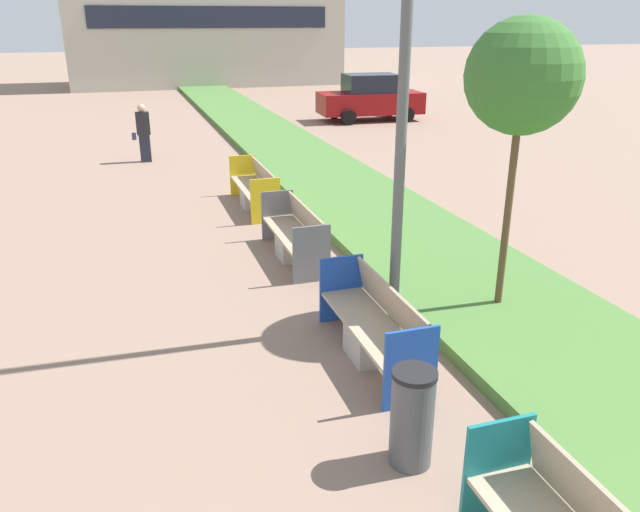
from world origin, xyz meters
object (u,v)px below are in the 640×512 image
object	(u,v)px
bench_grey_frame	(295,238)
bench_yellow_frame	(255,191)
sapling_tree_near	(523,78)
bench_blue_frame	(374,330)
litter_bin	(412,417)
parked_car_distant	(370,98)
pedestrian_walking	(143,133)

from	to	relation	value
bench_grey_frame	bench_yellow_frame	world-z (taller)	same
bench_grey_frame	sapling_tree_near	bearing A→B (deg)	-54.26
bench_blue_frame	litter_bin	size ratio (longest dim) A/B	2.29
bench_blue_frame	bench_yellow_frame	world-z (taller)	same
bench_blue_frame	bench_grey_frame	size ratio (longest dim) A/B	1.00
sapling_tree_near	parked_car_distant	size ratio (longest dim) A/B	0.93
bench_blue_frame	pedestrian_walking	world-z (taller)	pedestrian_walking
litter_bin	pedestrian_walking	world-z (taller)	pedestrian_walking
bench_blue_frame	bench_grey_frame	distance (m)	3.61
parked_car_distant	bench_yellow_frame	bearing A→B (deg)	-119.31
sapling_tree_near	parked_car_distant	world-z (taller)	sapling_tree_near
sapling_tree_near	pedestrian_walking	xyz separation A→B (m)	(-4.23, 11.99, -2.42)
bench_yellow_frame	sapling_tree_near	xyz separation A→B (m)	(2.16, -6.31, 2.88)
bench_grey_frame	parked_car_distant	distance (m)	16.12
litter_bin	pedestrian_walking	size ratio (longest dim) A/B	0.59
parked_car_distant	bench_blue_frame	bearing A→B (deg)	-108.11
bench_blue_frame	bench_yellow_frame	distance (m)	6.92
litter_bin	sapling_tree_near	xyz separation A→B (m)	(2.58, 2.54, 2.77)
bench_blue_frame	pedestrian_walking	distance (m)	12.78
bench_yellow_frame	parked_car_distant	world-z (taller)	parked_car_distant
bench_grey_frame	bench_blue_frame	bearing A→B (deg)	-90.00
pedestrian_walking	parked_car_distant	world-z (taller)	parked_car_distant
pedestrian_walking	bench_blue_frame	bearing A→B (deg)	-80.64
bench_blue_frame	sapling_tree_near	bearing A→B (deg)	15.82
bench_blue_frame	parked_car_distant	distance (m)	19.41
bench_yellow_frame	litter_bin	distance (m)	8.86
bench_grey_frame	parked_car_distant	bearing A→B (deg)	63.42
litter_bin	sapling_tree_near	world-z (taller)	sapling_tree_near
bench_grey_frame	litter_bin	size ratio (longest dim) A/B	2.29
bench_blue_frame	litter_bin	bearing A→B (deg)	-102.25
sapling_tree_near	pedestrian_walking	size ratio (longest dim) A/B	2.41
bench_grey_frame	bench_yellow_frame	xyz separation A→B (m)	(0.00, 3.31, 0.01)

